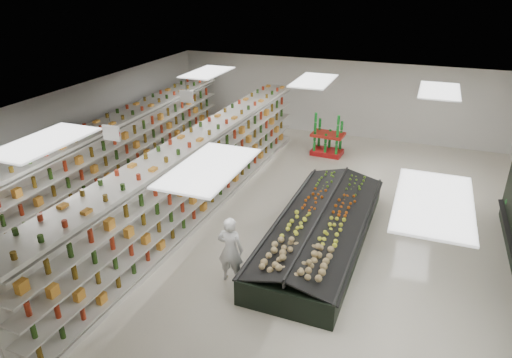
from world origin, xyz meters
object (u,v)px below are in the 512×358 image
at_px(produce_island, 321,228).
at_px(shopper_background, 234,127).
at_px(gondola_left, 115,159).
at_px(shopper_main, 230,250).
at_px(soda_endcap, 328,136).
at_px(gondola_center, 198,178).

distance_m(produce_island, shopper_background, 7.47).
height_order(gondola_left, produce_island, gondola_left).
height_order(produce_island, shopper_main, shopper_main).
bearing_deg(shopper_main, shopper_background, -71.53).
distance_m(soda_endcap, shopper_background, 3.72).
relative_size(gondola_center, soda_endcap, 8.75).
bearing_deg(gondola_left, shopper_main, -31.29).
bearing_deg(gondola_left, produce_island, -7.82).
height_order(gondola_left, gondola_center, gondola_center).
xyz_separation_m(gondola_left, soda_endcap, (5.72, 5.47, -0.31)).
bearing_deg(gondola_center, produce_island, -4.43).
relative_size(gondola_left, soda_endcap, 8.65).
height_order(gondola_center, shopper_background, gondola_center).
height_order(gondola_left, shopper_background, gondola_left).
relative_size(gondola_left, gondola_center, 0.99).
bearing_deg(gondola_center, shopper_main, -49.01).
distance_m(gondola_left, soda_endcap, 7.92).
bearing_deg(shopper_main, gondola_center, -55.32).
distance_m(shopper_main, shopper_background, 8.62).
xyz_separation_m(produce_island, soda_endcap, (-1.25, 6.29, 0.33)).
relative_size(gondola_left, shopper_background, 7.54).
bearing_deg(gondola_center, shopper_background, 104.04).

